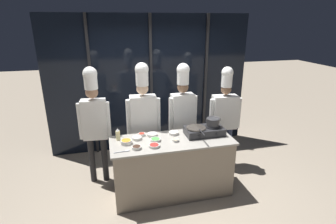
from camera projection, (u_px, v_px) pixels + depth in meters
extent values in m
plane|color=gray|center=(172.00, 191.00, 4.16)|extent=(24.00, 24.00, 0.00)
cube|color=black|center=(151.00, 84.00, 5.27)|extent=(4.06, 0.04, 2.70)
cube|color=#232326|center=(92.00, 88.00, 4.97)|extent=(0.05, 0.05, 2.70)
cube|color=#232326|center=(151.00, 85.00, 5.23)|extent=(0.05, 0.05, 2.70)
cube|color=#232326|center=(205.00, 82.00, 5.49)|extent=(0.05, 0.05, 2.70)
cube|color=gray|center=(172.00, 167.00, 4.02)|extent=(1.76, 0.67, 0.87)
cube|color=#A39E93|center=(172.00, 141.00, 3.87)|extent=(1.81, 0.71, 0.03)
cube|color=#28282B|center=(204.00, 131.00, 4.02)|extent=(0.59, 0.33, 0.11)
cylinder|color=black|center=(196.00, 128.00, 3.97)|extent=(0.24, 0.24, 0.01)
cylinder|color=black|center=(200.00, 137.00, 3.84)|extent=(0.03, 0.01, 0.03)
cylinder|color=black|center=(213.00, 126.00, 4.03)|extent=(0.24, 0.24, 0.01)
cylinder|color=black|center=(217.00, 135.00, 3.90)|extent=(0.03, 0.01, 0.03)
cylinder|color=#38332D|center=(196.00, 127.00, 3.97)|extent=(0.29, 0.29, 0.01)
cone|color=#38332D|center=(196.00, 126.00, 3.96)|extent=(0.30, 0.30, 0.04)
cylinder|color=black|center=(202.00, 133.00, 3.73)|extent=(0.02, 0.23, 0.02)
cylinder|color=#333335|center=(213.00, 122.00, 4.01)|extent=(0.20, 0.20, 0.13)
torus|color=#333335|center=(213.00, 118.00, 3.99)|extent=(0.20, 0.20, 0.01)
torus|color=#333335|center=(206.00, 120.00, 3.97)|extent=(0.01, 0.05, 0.05)
torus|color=#333335|center=(220.00, 119.00, 4.02)|extent=(0.01, 0.05, 0.05)
cylinder|color=beige|center=(118.00, 135.00, 3.84)|extent=(0.06, 0.06, 0.14)
cone|color=white|center=(118.00, 130.00, 3.81)|extent=(0.05, 0.05, 0.04)
cylinder|color=silver|center=(126.00, 142.00, 3.73)|extent=(0.16, 0.16, 0.05)
torus|color=silver|center=(126.00, 140.00, 3.73)|extent=(0.17, 0.17, 0.01)
cylinder|color=orange|center=(126.00, 141.00, 3.73)|extent=(0.13, 0.13, 0.03)
cylinder|color=silver|center=(176.00, 140.00, 3.81)|extent=(0.10, 0.10, 0.03)
torus|color=silver|center=(176.00, 139.00, 3.80)|extent=(0.10, 0.10, 0.01)
cylinder|color=#E0C689|center=(176.00, 140.00, 3.81)|extent=(0.08, 0.08, 0.02)
cylinder|color=silver|center=(152.00, 135.00, 3.99)|extent=(0.15, 0.15, 0.04)
torus|color=silver|center=(152.00, 134.00, 3.98)|extent=(0.16, 0.16, 0.01)
cylinder|color=silver|center=(152.00, 134.00, 3.98)|extent=(0.13, 0.13, 0.02)
cylinder|color=silver|center=(155.00, 140.00, 3.82)|extent=(0.15, 0.15, 0.03)
torus|color=silver|center=(155.00, 139.00, 3.82)|extent=(0.16, 0.16, 0.01)
cylinder|color=#4C9E47|center=(155.00, 139.00, 3.82)|extent=(0.13, 0.13, 0.02)
cylinder|color=silver|center=(137.00, 148.00, 3.59)|extent=(0.13, 0.13, 0.04)
torus|color=silver|center=(137.00, 146.00, 3.58)|extent=(0.14, 0.14, 0.01)
cylinder|color=#382319|center=(137.00, 147.00, 3.59)|extent=(0.11, 0.11, 0.02)
cylinder|color=silver|center=(137.00, 138.00, 3.87)|extent=(0.14, 0.14, 0.04)
torus|color=silver|center=(137.00, 137.00, 3.86)|extent=(0.14, 0.14, 0.01)
cylinder|color=white|center=(137.00, 137.00, 3.87)|extent=(0.12, 0.12, 0.02)
cylinder|color=silver|center=(154.00, 146.00, 3.64)|extent=(0.16, 0.16, 0.03)
torus|color=silver|center=(154.00, 145.00, 3.64)|extent=(0.16, 0.16, 0.01)
cylinder|color=red|center=(154.00, 145.00, 3.64)|extent=(0.13, 0.13, 0.02)
cylinder|color=silver|center=(142.00, 135.00, 3.99)|extent=(0.10, 0.10, 0.04)
torus|color=silver|center=(142.00, 133.00, 3.98)|extent=(0.10, 0.10, 0.01)
cylinder|color=#B22D1E|center=(142.00, 134.00, 3.99)|extent=(0.08, 0.08, 0.02)
cylinder|color=silver|center=(174.00, 133.00, 4.05)|extent=(0.15, 0.15, 0.04)
torus|color=silver|center=(174.00, 132.00, 4.04)|extent=(0.15, 0.15, 0.01)
cylinder|color=silver|center=(174.00, 132.00, 4.04)|extent=(0.12, 0.12, 0.02)
cube|color=#B2B5BA|center=(119.00, 152.00, 3.49)|extent=(0.15, 0.03, 0.01)
ellipsoid|color=#B2B5BA|center=(127.00, 151.00, 3.53)|extent=(0.07, 0.05, 0.02)
cylinder|color=#232326|center=(105.00, 159.00, 4.34)|extent=(0.10, 0.10, 0.79)
cylinder|color=#232326|center=(92.00, 160.00, 4.31)|extent=(0.10, 0.10, 0.79)
cube|color=white|center=(94.00, 119.00, 4.09)|extent=(0.39, 0.23, 0.64)
cylinder|color=white|center=(108.00, 120.00, 4.10)|extent=(0.07, 0.07, 0.59)
cylinder|color=white|center=(80.00, 121.00, 4.04)|extent=(0.07, 0.07, 0.59)
sphere|color=#A87A5B|center=(92.00, 92.00, 3.94)|extent=(0.19, 0.19, 0.19)
cylinder|color=white|center=(91.00, 81.00, 3.89)|extent=(0.20, 0.20, 0.23)
sphere|color=white|center=(90.00, 74.00, 3.85)|extent=(0.21, 0.21, 0.21)
cylinder|color=#2D3856|center=(151.00, 153.00, 4.53)|extent=(0.11, 0.11, 0.79)
cylinder|color=#2D3856|center=(138.00, 154.00, 4.49)|extent=(0.11, 0.11, 0.79)
cube|color=white|center=(143.00, 115.00, 4.27)|extent=(0.43, 0.24, 0.64)
cylinder|color=white|center=(158.00, 115.00, 4.29)|extent=(0.08, 0.08, 0.59)
cylinder|color=white|center=(129.00, 117.00, 4.21)|extent=(0.08, 0.08, 0.59)
sphere|color=beige|center=(142.00, 89.00, 4.13)|extent=(0.19, 0.19, 0.19)
cylinder|color=white|center=(142.00, 78.00, 4.07)|extent=(0.20, 0.20, 0.25)
sphere|color=white|center=(142.00, 69.00, 4.03)|extent=(0.21, 0.21, 0.21)
cylinder|color=#2D3856|center=(187.00, 148.00, 4.71)|extent=(0.10, 0.10, 0.78)
cylinder|color=#2D3856|center=(176.00, 150.00, 4.65)|extent=(0.10, 0.10, 0.78)
cube|color=white|center=(182.00, 112.00, 4.44)|extent=(0.39, 0.22, 0.63)
cylinder|color=white|center=(195.00, 112.00, 4.48)|extent=(0.08, 0.08, 0.58)
cylinder|color=white|center=(171.00, 115.00, 4.36)|extent=(0.08, 0.08, 0.58)
sphere|color=brown|center=(183.00, 87.00, 4.30)|extent=(0.19, 0.19, 0.19)
cylinder|color=white|center=(183.00, 77.00, 4.24)|extent=(0.20, 0.20, 0.24)
sphere|color=white|center=(183.00, 70.00, 4.20)|extent=(0.21, 0.21, 0.21)
cylinder|color=#2D3856|center=(228.00, 146.00, 4.86)|extent=(0.11, 0.11, 0.74)
cylinder|color=#2D3856|center=(216.00, 146.00, 4.83)|extent=(0.11, 0.11, 0.74)
cube|color=white|center=(224.00, 112.00, 4.62)|extent=(0.45, 0.26, 0.60)
cylinder|color=white|center=(238.00, 113.00, 4.63)|extent=(0.09, 0.09, 0.55)
cylinder|color=white|center=(212.00, 114.00, 4.56)|extent=(0.09, 0.09, 0.55)
sphere|color=brown|center=(226.00, 90.00, 4.49)|extent=(0.18, 0.18, 0.18)
cylinder|color=white|center=(227.00, 80.00, 4.43)|extent=(0.18, 0.18, 0.25)
sphere|color=white|center=(227.00, 73.00, 4.39)|extent=(0.20, 0.20, 0.20)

